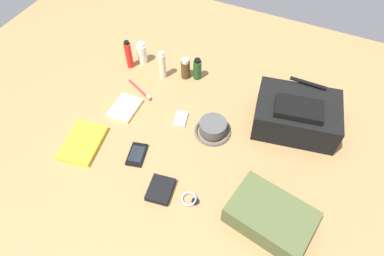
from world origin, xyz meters
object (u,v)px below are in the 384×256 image
at_px(bucket_hat, 213,128).
at_px(media_player, 181,119).
at_px(shampoo_bottle, 197,69).
at_px(cell_phone, 137,154).
at_px(sunscreen_spray, 129,55).
at_px(backpack, 297,114).
at_px(toothpaste_tube, 142,53).
at_px(toiletry_pouch, 271,216).
at_px(toothbrush, 141,91).
at_px(notepad, 125,108).
at_px(lotion_bottle, 162,65).
at_px(wristwatch, 190,199).
at_px(paperback_novel, 83,143).
at_px(cologne_bottle, 185,69).
at_px(wallet, 160,190).

xyz_separation_m(bucket_hat, media_player, (-0.16, 0.00, -0.02)).
relative_size(shampoo_bottle, cell_phone, 0.93).
xyz_separation_m(sunscreen_spray, shampoo_bottle, (0.34, 0.07, -0.02)).
relative_size(backpack, bucket_hat, 2.42).
xyz_separation_m(bucket_hat, toothpaste_tube, (-0.51, 0.28, 0.03)).
relative_size(toiletry_pouch, cell_phone, 2.57).
bearing_deg(toothbrush, notepad, -94.64).
relative_size(lotion_bottle, wristwatch, 2.12).
bearing_deg(notepad, paperback_novel, -105.18).
xyz_separation_m(cologne_bottle, wristwatch, (0.30, -0.60, -0.05)).
height_order(wallet, notepad, wallet).
height_order(toiletry_pouch, wallet, toiletry_pouch).
height_order(backpack, wristwatch, backpack).
height_order(toiletry_pouch, cell_phone, toiletry_pouch).
bearing_deg(paperback_novel, lotion_bottle, 77.49).
bearing_deg(paperback_novel, notepad, 76.91).
bearing_deg(lotion_bottle, wallet, -63.04).
xyz_separation_m(paperback_novel, wristwatch, (0.52, -0.04, -0.00)).
bearing_deg(toothpaste_tube, cologne_bottle, -2.41).
bearing_deg(backpack, paperback_novel, -148.65).
relative_size(cell_phone, wristwatch, 1.74).
xyz_separation_m(cologne_bottle, toothbrush, (-0.15, -0.19, -0.04)).
distance_m(backpack, sunscreen_spray, 0.85).
height_order(media_player, notepad, notepad).
xyz_separation_m(toothpaste_tube, toothbrush, (0.10, -0.20, -0.05)).
bearing_deg(wristwatch, shampoo_bottle, 111.88).
xyz_separation_m(backpack, toothpaste_tube, (-0.81, 0.09, -0.02)).
bearing_deg(sunscreen_spray, notepad, -63.81).
height_order(shampoo_bottle, wristwatch, shampoo_bottle).
height_order(cell_phone, wallet, wallet).
xyz_separation_m(shampoo_bottle, paperback_novel, (-0.27, -0.57, -0.05)).
distance_m(toiletry_pouch, shampoo_bottle, 0.79).
height_order(backpack, shampoo_bottle, backpack).
relative_size(sunscreen_spray, wristwatch, 2.18).
bearing_deg(cell_phone, toothbrush, 117.53).
bearing_deg(bucket_hat, wristwatch, -82.09).
height_order(toothpaste_tube, cologne_bottle, toothpaste_tube).
distance_m(bucket_hat, wristwatch, 0.34).
bearing_deg(shampoo_bottle, backpack, -11.09).
relative_size(shampoo_bottle, notepad, 0.77).
bearing_deg(paperback_novel, backpack, 31.35).
xyz_separation_m(sunscreen_spray, cologne_bottle, (0.29, 0.05, -0.02)).
bearing_deg(sunscreen_spray, media_player, -28.57).
height_order(shampoo_bottle, media_player, shampoo_bottle).
distance_m(toiletry_pouch, toothpaste_tube, 1.02).
bearing_deg(cologne_bottle, paperback_novel, -111.15).
height_order(backpack, toiletry_pouch, backpack).
distance_m(backpack, cell_phone, 0.69).
distance_m(sunscreen_spray, toothpaste_tube, 0.07).
relative_size(toothpaste_tube, paperback_novel, 0.51).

